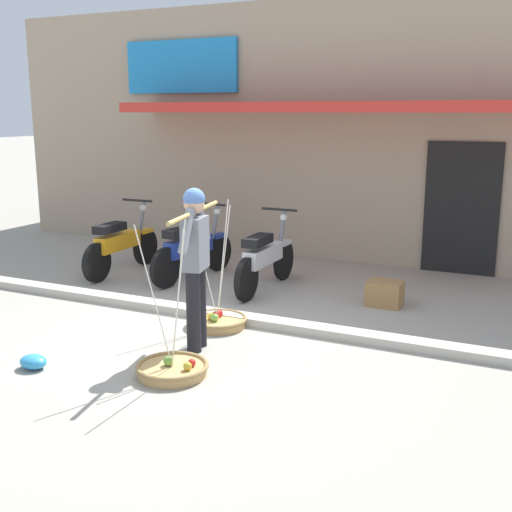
# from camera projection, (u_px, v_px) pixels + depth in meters

# --- Properties ---
(ground_plane) EXTENTS (90.00, 90.00, 0.00)m
(ground_plane) POSITION_uv_depth(u_px,v_px,m) (190.00, 337.00, 7.06)
(ground_plane) COLOR #9E998C
(sidewalk_curb) EXTENTS (20.00, 0.24, 0.10)m
(sidewalk_curb) POSITION_uv_depth(u_px,v_px,m) (220.00, 315.00, 7.67)
(sidewalk_curb) COLOR #BAB4A5
(sidewalk_curb) RESTS_ON ground
(fruit_vendor) EXTENTS (0.33, 1.42, 1.70)m
(fruit_vendor) POSITION_uv_depth(u_px,v_px,m) (195.00, 258.00, 6.52)
(fruit_vendor) COLOR black
(fruit_vendor) RESTS_ON ground
(fruit_basket_left_side) EXTENTS (0.70, 0.70, 1.45)m
(fruit_basket_left_side) POSITION_uv_depth(u_px,v_px,m) (217.00, 321.00, 7.40)
(fruit_basket_left_side) COLOR tan
(fruit_basket_left_side) RESTS_ON ground
(fruit_basket_right_side) EXTENTS (0.70, 0.70, 1.45)m
(fruit_basket_right_side) POSITION_uv_depth(u_px,v_px,m) (172.00, 368.00, 6.03)
(fruit_basket_right_side) COLOR tan
(fruit_basket_right_side) RESTS_ON ground
(motorcycle_nearest_shop) EXTENTS (0.54, 1.82, 1.09)m
(motorcycle_nearest_shop) POSITION_uv_depth(u_px,v_px,m) (121.00, 244.00, 9.76)
(motorcycle_nearest_shop) COLOR black
(motorcycle_nearest_shop) RESTS_ON ground
(motorcycle_second_in_row) EXTENTS (0.54, 1.81, 1.09)m
(motorcycle_second_in_row) POSITION_uv_depth(u_px,v_px,m) (192.00, 249.00, 9.41)
(motorcycle_second_in_row) COLOR black
(motorcycle_second_in_row) RESTS_ON ground
(motorcycle_third_in_row) EXTENTS (0.54, 1.82, 1.09)m
(motorcycle_third_in_row) POSITION_uv_depth(u_px,v_px,m) (265.00, 258.00, 8.83)
(motorcycle_third_in_row) COLOR black
(motorcycle_third_in_row) RESTS_ON ground
(storefront_building) EXTENTS (13.00, 6.00, 4.20)m
(storefront_building) POSITION_uv_depth(u_px,v_px,m) (380.00, 129.00, 12.44)
(storefront_building) COLOR tan
(storefront_building) RESTS_ON ground
(plastic_litter_bag) EXTENTS (0.28, 0.22, 0.14)m
(plastic_litter_bag) POSITION_uv_depth(u_px,v_px,m) (33.00, 362.00, 6.19)
(plastic_litter_bag) COLOR #3393D1
(plastic_litter_bag) RESTS_ON ground
(wooden_crate) EXTENTS (0.44, 0.36, 0.32)m
(wooden_crate) POSITION_uv_depth(u_px,v_px,m) (385.00, 293.00, 8.20)
(wooden_crate) COLOR olive
(wooden_crate) RESTS_ON ground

